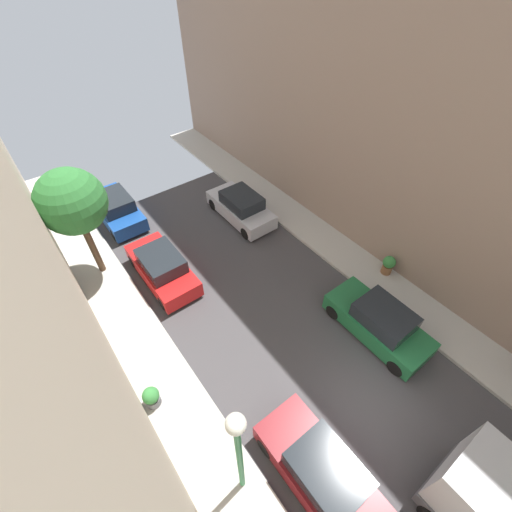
{
  "coord_description": "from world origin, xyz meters",
  "views": [
    {
      "loc": [
        -5.74,
        -1.31,
        12.11
      ],
      "look_at": [
        1.23,
        7.82,
        0.5
      ],
      "focal_mm": 24.27,
      "sensor_mm": 36.0,
      "label": 1
    }
  ],
  "objects_px": {
    "potted_plant_0": "(151,397)",
    "parked_car_right_3": "(379,322)",
    "parked_car_left_3": "(322,473)",
    "lamp_post": "(238,448)",
    "street_tree_0": "(72,202)",
    "parked_car_left_4": "(162,268)",
    "parked_car_left_5": "(116,209)",
    "parked_car_right_4": "(241,207)",
    "potted_plant_2": "(388,265)"
  },
  "relations": [
    {
      "from": "parked_car_left_5",
      "to": "potted_plant_0",
      "type": "bearing_deg",
      "value": -105.65
    },
    {
      "from": "parked_car_right_3",
      "to": "street_tree_0",
      "type": "height_order",
      "value": "street_tree_0"
    },
    {
      "from": "parked_car_right_3",
      "to": "potted_plant_0",
      "type": "height_order",
      "value": "parked_car_right_3"
    },
    {
      "from": "parked_car_left_5",
      "to": "parked_car_right_4",
      "type": "xyz_separation_m",
      "value": [
        5.4,
        -3.96,
        0.0
      ]
    },
    {
      "from": "parked_car_left_5",
      "to": "lamp_post",
      "type": "distance_m",
      "value": 14.61
    },
    {
      "from": "parked_car_right_3",
      "to": "potted_plant_2",
      "type": "relative_size",
      "value": 4.39
    },
    {
      "from": "parked_car_left_5",
      "to": "parked_car_right_4",
      "type": "relative_size",
      "value": 1.0
    },
    {
      "from": "parked_car_left_3",
      "to": "potted_plant_0",
      "type": "bearing_deg",
      "value": 120.18
    },
    {
      "from": "parked_car_right_3",
      "to": "potted_plant_2",
      "type": "distance_m",
      "value": 3.38
    },
    {
      "from": "parked_car_right_3",
      "to": "street_tree_0",
      "type": "relative_size",
      "value": 0.8
    },
    {
      "from": "parked_car_left_3",
      "to": "lamp_post",
      "type": "bearing_deg",
      "value": 145.88
    },
    {
      "from": "parked_car_left_5",
      "to": "parked_car_right_3",
      "type": "xyz_separation_m",
      "value": [
        5.4,
        -13.21,
        0.0
      ]
    },
    {
      "from": "parked_car_right_4",
      "to": "lamp_post",
      "type": "height_order",
      "value": "lamp_post"
    },
    {
      "from": "parked_car_left_3",
      "to": "parked_car_left_4",
      "type": "bearing_deg",
      "value": 90.0
    },
    {
      "from": "parked_car_right_4",
      "to": "lamp_post",
      "type": "bearing_deg",
      "value": -125.45
    },
    {
      "from": "parked_car_left_5",
      "to": "potted_plant_2",
      "type": "xyz_separation_m",
      "value": [
        8.29,
        -11.45,
        -0.05
      ]
    },
    {
      "from": "parked_car_right_4",
      "to": "street_tree_0",
      "type": "xyz_separation_m",
      "value": [
        -7.5,
        0.67,
        3.28
      ]
    },
    {
      "from": "potted_plant_0",
      "to": "potted_plant_2",
      "type": "bearing_deg",
      "value": -5.07
    },
    {
      "from": "parked_car_right_4",
      "to": "lamp_post",
      "type": "xyz_separation_m",
      "value": [
        -7.3,
        -10.25,
        2.82
      ]
    },
    {
      "from": "parked_car_right_4",
      "to": "potted_plant_2",
      "type": "bearing_deg",
      "value": -68.94
    },
    {
      "from": "parked_car_left_5",
      "to": "parked_car_left_3",
      "type": "bearing_deg",
      "value": -90.0
    },
    {
      "from": "parked_car_left_3",
      "to": "parked_car_right_3",
      "type": "bearing_deg",
      "value": 23.0
    },
    {
      "from": "parked_car_right_4",
      "to": "lamp_post",
      "type": "distance_m",
      "value": 12.9
    },
    {
      "from": "potted_plant_0",
      "to": "parked_car_left_5",
      "type": "bearing_deg",
      "value": 74.35
    },
    {
      "from": "parked_car_left_3",
      "to": "parked_car_left_4",
      "type": "relative_size",
      "value": 1.0
    },
    {
      "from": "potted_plant_0",
      "to": "lamp_post",
      "type": "xyz_separation_m",
      "value": [
        1.03,
        -3.75,
        2.95
      ]
    },
    {
      "from": "parked_car_left_4",
      "to": "parked_car_right_4",
      "type": "bearing_deg",
      "value": 15.23
    },
    {
      "from": "street_tree_0",
      "to": "parked_car_left_5",
      "type": "bearing_deg",
      "value": 57.39
    },
    {
      "from": "parked_car_left_3",
      "to": "street_tree_0",
      "type": "xyz_separation_m",
      "value": [
        -2.1,
        12.21,
        3.28
      ]
    },
    {
      "from": "parked_car_right_3",
      "to": "parked_car_left_4",
      "type": "bearing_deg",
      "value": 124.78
    },
    {
      "from": "street_tree_0",
      "to": "potted_plant_2",
      "type": "height_order",
      "value": "street_tree_0"
    },
    {
      "from": "parked_car_left_3",
      "to": "parked_car_left_4",
      "type": "height_order",
      "value": "same"
    },
    {
      "from": "parked_car_right_3",
      "to": "street_tree_0",
      "type": "xyz_separation_m",
      "value": [
        -7.5,
        9.92,
        3.28
      ]
    },
    {
      "from": "parked_car_left_5",
      "to": "potted_plant_2",
      "type": "distance_m",
      "value": 14.14
    },
    {
      "from": "parked_car_left_3",
      "to": "lamp_post",
      "type": "relative_size",
      "value": 0.82
    },
    {
      "from": "parked_car_left_4",
      "to": "parked_car_left_5",
      "type": "height_order",
      "value": "same"
    },
    {
      "from": "parked_car_left_5",
      "to": "potted_plant_2",
      "type": "height_order",
      "value": "parked_car_left_5"
    },
    {
      "from": "parked_car_left_3",
      "to": "parked_car_right_3",
      "type": "relative_size",
      "value": 1.0
    },
    {
      "from": "potted_plant_0",
      "to": "parked_car_right_3",
      "type": "bearing_deg",
      "value": -18.25
    },
    {
      "from": "parked_car_left_3",
      "to": "parked_car_right_3",
      "type": "distance_m",
      "value": 5.87
    },
    {
      "from": "parked_car_left_4",
      "to": "potted_plant_0",
      "type": "relative_size",
      "value": 4.84
    },
    {
      "from": "parked_car_right_3",
      "to": "lamp_post",
      "type": "xyz_separation_m",
      "value": [
        -7.3,
        -1.01,
        2.82
      ]
    },
    {
      "from": "parked_car_left_5",
      "to": "potted_plant_2",
      "type": "bearing_deg",
      "value": -54.12
    },
    {
      "from": "parked_car_right_3",
      "to": "parked_car_right_4",
      "type": "bearing_deg",
      "value": 90.0
    },
    {
      "from": "parked_car_right_3",
      "to": "parked_car_right_4",
      "type": "height_order",
      "value": "same"
    },
    {
      "from": "street_tree_0",
      "to": "potted_plant_0",
      "type": "bearing_deg",
      "value": -96.58
    },
    {
      "from": "parked_car_left_4",
      "to": "parked_car_right_3",
      "type": "bearing_deg",
      "value": -55.22
    },
    {
      "from": "street_tree_0",
      "to": "lamp_post",
      "type": "relative_size",
      "value": 1.02
    },
    {
      "from": "parked_car_left_4",
      "to": "potted_plant_0",
      "type": "distance_m",
      "value": 5.82
    },
    {
      "from": "parked_car_left_3",
      "to": "street_tree_0",
      "type": "bearing_deg",
      "value": 99.77
    }
  ]
}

